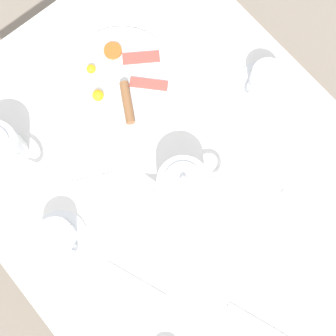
% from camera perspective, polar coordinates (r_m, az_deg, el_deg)
% --- Properties ---
extents(ground_plane, '(8.00, 8.00, 0.00)m').
position_cam_1_polar(ground_plane, '(1.95, 0.00, -5.54)').
color(ground_plane, gray).
extents(table, '(0.93, 1.16, 0.76)m').
position_cam_1_polar(table, '(1.27, 0.00, -0.99)').
color(table, white).
rests_on(table, ground_plane).
extents(breakfast_plate, '(0.31, 0.31, 0.04)m').
position_cam_1_polar(breakfast_plate, '(1.28, -5.90, 10.70)').
color(breakfast_plate, white).
rests_on(breakfast_plate, table).
extents(teapot_near, '(0.20, 0.12, 0.13)m').
position_cam_1_polar(teapot_near, '(1.14, 1.86, -2.10)').
color(teapot_near, white).
rests_on(teapot_near, table).
extents(teacup_with_saucer_left, '(0.14, 0.14, 0.07)m').
position_cam_1_polar(teacup_with_saucer_left, '(1.28, 11.86, 10.53)').
color(teacup_with_saucer_left, white).
rests_on(teacup_with_saucer_left, table).
extents(teacup_with_saucer_right, '(0.14, 0.14, 0.07)m').
position_cam_1_polar(teacup_with_saucer_right, '(1.17, -13.30, -8.15)').
color(teacup_with_saucer_right, white).
rests_on(teacup_with_saucer_right, table).
extents(fork_by_plate, '(0.02, 0.17, 0.00)m').
position_cam_1_polar(fork_by_plate, '(1.23, 16.51, -5.54)').
color(fork_by_plate, silver).
rests_on(fork_by_plate, table).
extents(knife_by_plate, '(0.08, 0.20, 0.00)m').
position_cam_1_polar(knife_by_plate, '(1.19, 12.00, -18.51)').
color(knife_by_plate, silver).
rests_on(knife_by_plate, table).
extents(spoon_for_tea, '(0.13, 0.08, 0.00)m').
position_cam_1_polar(spoon_for_tea, '(1.21, -8.57, -1.23)').
color(spoon_for_tea, silver).
rests_on(spoon_for_tea, table).
extents(fork_spare, '(0.07, 0.16, 0.00)m').
position_cam_1_polar(fork_spare, '(1.17, -3.92, -13.56)').
color(fork_spare, silver).
rests_on(fork_spare, table).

